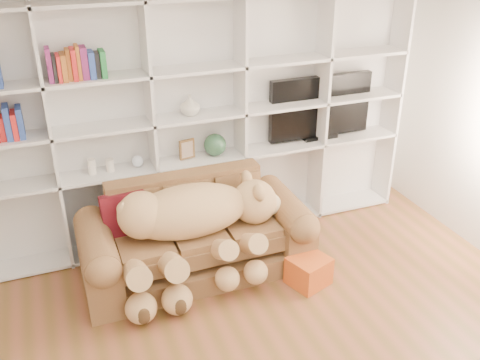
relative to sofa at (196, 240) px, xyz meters
name	(u,v)px	position (x,y,z in m)	size (l,w,h in m)	color
wall_back	(191,104)	(0.23, 0.80, 1.02)	(5.00, 0.02, 2.70)	silver
bookshelf	(170,116)	(-0.01, 0.66, 0.98)	(4.43, 0.35, 2.40)	silver
sofa	(196,240)	(0.00, 0.00, 0.00)	(2.06, 0.89, 0.86)	brown
teddy_bear	(193,224)	(-0.06, -0.17, 0.28)	(1.58, 0.85, 0.92)	tan
throw_pillow	(125,215)	(-0.60, 0.14, 0.31)	(0.39, 0.13, 0.39)	#5B0F1E
gift_box	(309,271)	(0.88, -0.56, -0.19)	(0.33, 0.31, 0.26)	#C04F19
tv	(320,108)	(1.58, 0.65, 0.87)	(1.14, 0.18, 0.67)	black
picture_frame	(187,149)	(0.12, 0.60, 0.65)	(0.16, 0.03, 0.20)	brown
green_vase	(215,145)	(0.41, 0.60, 0.65)	(0.22, 0.22, 0.22)	#2B5438
figurine_tall	(92,167)	(-0.78, 0.60, 0.61)	(0.07, 0.07, 0.15)	silver
figurine_short	(110,165)	(-0.62, 0.60, 0.60)	(0.07, 0.07, 0.12)	silver
snow_globe	(138,161)	(-0.36, 0.60, 0.60)	(0.11, 0.11, 0.11)	silver
shelf_vase	(190,105)	(0.17, 0.60, 1.09)	(0.19, 0.19, 0.19)	beige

